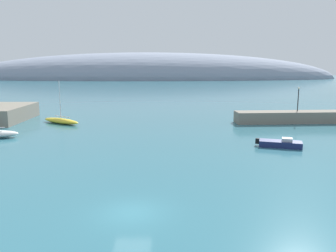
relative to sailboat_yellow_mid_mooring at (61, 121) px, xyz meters
name	(u,v)px	position (x,y,z in m)	size (l,w,h in m)	color
water	(132,213)	(14.79, -34.93, -0.46)	(600.00, 600.00, 0.00)	#2D6675
breakwater_rocks	(310,117)	(41.47, 0.50, 0.49)	(25.06, 3.38, 1.90)	gray
distant_ridge	(147,78)	(5.55, 190.02, -0.46)	(265.53, 77.70, 36.16)	gray
sailboat_yellow_mid_mooring	(61,121)	(0.00, 0.00, 0.00)	(7.59, 5.97, 6.98)	yellow
motorboat_navy_foreground	(281,144)	(30.70, -16.85, -0.06)	(5.36, 3.22, 1.12)	navy
harbor_lamp_post	(298,96)	(39.48, 0.91, 3.93)	(0.36, 0.36, 4.01)	black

